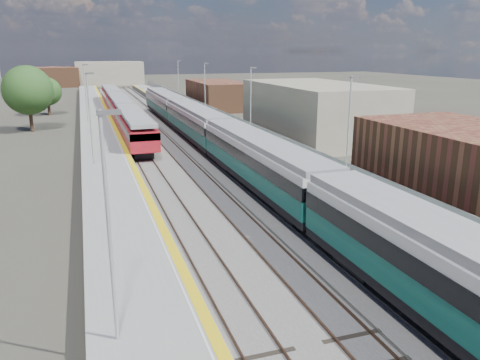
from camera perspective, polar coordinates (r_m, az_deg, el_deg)
ground at (r=57.87m, az=-7.61°, el=5.22°), size 320.00×320.00×0.00m
ballast_bed at (r=59.93m, az=-10.20°, el=5.49°), size 10.50×155.00×0.06m
tracks at (r=61.64m, az=-9.88°, el=5.85°), size 8.96×160.00×0.17m
platform_right at (r=61.35m, az=-3.21°, el=6.41°), size 4.70×155.00×8.52m
platform_left at (r=59.27m, az=-16.75°, el=5.45°), size 4.30×155.00×8.52m
buildings at (r=144.77m, az=-22.17°, el=14.56°), size 72.00×185.50×40.00m
green_train at (r=44.33m, az=-2.29°, el=5.31°), size 3.02×84.07×3.33m
red_train at (r=71.94m, az=-14.41°, el=8.55°), size 2.82×57.14×3.56m
tree_b at (r=66.39m, az=-24.47°, el=9.93°), size 6.23×6.23×8.45m
tree_c at (r=82.93m, az=-22.45°, el=9.94°), size 4.50×4.50×6.10m
tree_d at (r=72.07m, az=8.42°, el=10.07°), size 4.23×4.23×5.73m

